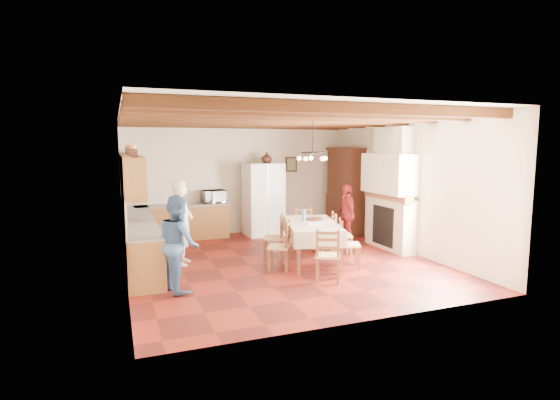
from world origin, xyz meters
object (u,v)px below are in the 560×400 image
object	(u,v)px
chair_right_far	(342,234)
microwave	(214,196)
chair_left_far	(273,237)
refrigerator	(263,199)
chair_right_near	(349,244)
chair_end_far	(304,229)
chair_left_near	(279,246)
chair_end_near	(328,254)
dining_table	(312,227)
hutch	(346,191)
person_woman_red	(347,214)
person_woman_blue	(179,243)

from	to	relation	value
chair_right_far	microwave	bearing A→B (deg)	52.84
chair_left_far	chair_right_far	world-z (taller)	same
microwave	chair_right_far	bearing A→B (deg)	-63.89
chair_left_far	microwave	world-z (taller)	microwave
refrigerator	chair_left_far	world-z (taller)	refrigerator
chair_right_near	chair_end_far	distance (m)	1.69
chair_left_near	microwave	xyz separation A→B (m)	(-0.50, 3.48, 0.58)
chair_right_near	chair_end_near	size ratio (longest dim) A/B	1.00
dining_table	microwave	bearing A→B (deg)	112.49
microwave	hutch	bearing A→B (deg)	-21.63
refrigerator	chair_end_near	size ratio (longest dim) A/B	2.00
chair_left_near	chair_right_near	size ratio (longest dim) A/B	1.00
dining_table	chair_right_near	size ratio (longest dim) A/B	2.18
refrigerator	chair_left_far	size ratio (longest dim) A/B	2.00
dining_table	person_woman_red	world-z (taller)	person_woman_red
chair_right_far	chair_left_near	bearing A→B (deg)	124.61
chair_left_far	chair_end_near	world-z (taller)	same
chair_right_near	microwave	distance (m)	4.27
dining_table	chair_end_near	distance (m)	1.27
dining_table	chair_right_far	distance (m)	0.90
chair_end_far	microwave	xyz separation A→B (m)	(-1.63, 2.12, 0.58)
refrigerator	microwave	distance (m)	1.31
person_woman_red	chair_left_near	bearing A→B (deg)	-47.21
chair_left_near	person_woman_red	bearing A→B (deg)	153.43
chair_right_far	chair_end_near	distance (m)	1.82
chair_right_near	chair_end_near	distance (m)	1.00
chair_left_near	chair_left_far	world-z (taller)	same
microwave	dining_table	bearing A→B (deg)	-77.47
person_woman_blue	person_woman_red	xyz separation A→B (m)	(4.28, 2.02, -0.07)
hutch	chair_end_far	world-z (taller)	hutch
chair_right_near	person_woman_blue	world-z (taller)	person_woman_blue
person_woman_red	chair_end_far	bearing A→B (deg)	-72.38
chair_left_far	microwave	xyz separation A→B (m)	(-0.69, 2.66, 0.58)
chair_left_far	chair_end_far	distance (m)	1.09
dining_table	chair_end_near	world-z (taller)	chair_end_near
chair_left_far	person_woman_red	world-z (taller)	person_woman_red
dining_table	microwave	world-z (taller)	microwave
hutch	chair_end_near	world-z (taller)	hutch
chair_right_far	person_woman_blue	distance (m)	3.76
person_woman_red	chair_right_far	bearing A→B (deg)	-24.74
chair_left_near	chair_end_near	size ratio (longest dim) A/B	1.00
hutch	chair_right_far	distance (m)	2.69
chair_left_near	chair_right_near	distance (m)	1.39
refrigerator	chair_left_near	world-z (taller)	refrigerator
chair_right_far	person_woman_red	world-z (taller)	person_woman_red
chair_end_near	person_woman_blue	world-z (taller)	person_woman_blue
dining_table	person_woman_blue	size ratio (longest dim) A/B	1.31
chair_right_far	person_woman_red	distance (m)	1.24
chair_left_far	person_woman_blue	size ratio (longest dim) A/B	0.60
refrigerator	microwave	size ratio (longest dim) A/B	3.22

